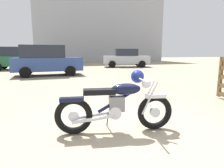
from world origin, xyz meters
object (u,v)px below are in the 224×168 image
object	(u,v)px
vintage_motorcycle	(118,104)
dark_sedan_left	(126,58)
white_estate_far	(47,60)
red_hatchback_near	(16,58)

from	to	relation	value
vintage_motorcycle	dark_sedan_left	bearing A→B (deg)	77.03
white_estate_far	red_hatchback_near	world-z (taller)	same
dark_sedan_left	red_hatchback_near	xyz separation A→B (m)	(-9.36, -0.24, 0.08)
white_estate_far	dark_sedan_left	distance (m)	8.36
vintage_motorcycle	red_hatchback_near	size ratio (longest dim) A/B	0.53
dark_sedan_left	red_hatchback_near	size ratio (longest dim) A/B	1.14
white_estate_far	red_hatchback_near	xyz separation A→B (m)	(-2.63, 4.72, 0.00)
vintage_motorcycle	dark_sedan_left	xyz separation A→B (m)	(4.97, 13.79, 0.34)
vintage_motorcycle	red_hatchback_near	bearing A→B (deg)	114.80
vintage_motorcycle	red_hatchback_near	world-z (taller)	red_hatchback_near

